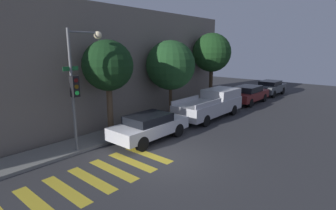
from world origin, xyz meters
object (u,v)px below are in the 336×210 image
tree_midblock (171,65)px  sedan_far_end (270,87)px  tree_near_corner (108,66)px  traffic_light_pole (79,75)px  sedan_middle (248,94)px  sedan_near_corner (150,126)px  tree_far_end (212,53)px  pickup_truck (212,104)px

tree_midblock → sedan_far_end: bearing=-8.5°
sedan_far_end → tree_near_corner: (-18.14, 1.98, 2.96)m
traffic_light_pole → tree_midblock: bearing=5.8°
traffic_light_pole → sedan_middle: bearing=-4.8°
sedan_near_corner → sedan_far_end: (17.21, 0.00, 0.04)m
sedan_near_corner → tree_far_end: tree_far_end is taller
sedan_middle → tree_midblock: bearing=166.1°
sedan_far_end → tree_near_corner: size_ratio=0.85×
pickup_truck → traffic_light_pole: bearing=172.0°
sedan_near_corner → sedan_middle: (12.01, 0.00, 0.05)m
tree_midblock → sedan_middle: bearing=-13.9°
traffic_light_pole → pickup_truck: size_ratio=0.94×
sedan_middle → tree_far_end: (-2.92, 1.98, 3.46)m
sedan_middle → tree_far_end: size_ratio=0.81×
tree_midblock → tree_far_end: 5.11m
sedan_near_corner → tree_far_end: (9.09, 1.98, 3.51)m
tree_far_end → traffic_light_pole: bearing=-176.6°
traffic_light_pole → tree_far_end: bearing=3.4°
sedan_near_corner → sedan_middle: sedan_middle is taller
traffic_light_pole → tree_near_corner: traffic_light_pole is taller
tree_near_corner → tree_far_end: tree_far_end is taller
tree_midblock → tree_near_corner: bearing=180.0°
traffic_light_pole → sedan_far_end: traffic_light_pole is taller
sedan_far_end → sedan_middle: bearing=180.0°
sedan_near_corner → tree_midblock: bearing=26.1°
sedan_middle → tree_far_end: tree_far_end is taller
sedan_far_end → tree_far_end: size_ratio=0.74×
sedan_middle → tree_midblock: (-7.98, 1.98, 2.73)m
sedan_near_corner → sedan_far_end: bearing=0.0°
tree_far_end → sedan_far_end: bearing=-13.7°
sedan_middle → sedan_near_corner: bearing=180.0°
tree_midblock → tree_far_end: tree_far_end is taller
tree_near_corner → pickup_truck: bearing=-15.9°
pickup_truck → sedan_middle: (5.98, 0.00, -0.13)m
traffic_light_pole → tree_midblock: size_ratio=1.06×
sedan_near_corner → sedan_far_end: sedan_far_end is taller
traffic_light_pole → sedan_middle: traffic_light_pole is taller
traffic_light_pole → sedan_near_corner: 4.26m
tree_near_corner → tree_midblock: size_ratio=0.99×
traffic_light_pole → sedan_near_corner: size_ratio=1.27×
traffic_light_pole → sedan_middle: 15.29m
pickup_truck → sedan_middle: size_ratio=1.24×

